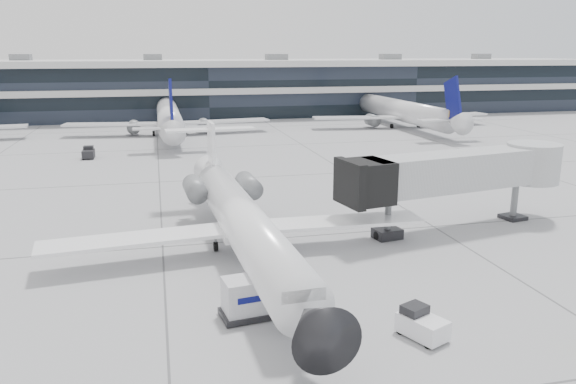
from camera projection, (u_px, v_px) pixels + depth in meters
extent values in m
plane|color=gray|center=(305.00, 236.00, 40.12)|extent=(220.00, 220.00, 0.00)
cube|color=black|center=(204.00, 91.00, 116.36)|extent=(170.00, 22.00, 10.00)
cylinder|color=white|center=(244.00, 224.00, 35.02)|extent=(3.95, 24.86, 2.79)
cone|color=black|center=(315.00, 324.00, 22.12)|extent=(2.92, 3.02, 2.79)
cone|color=white|center=(211.00, 174.00, 48.03)|extent=(2.80, 3.42, 2.65)
cube|color=white|center=(134.00, 239.00, 34.37)|extent=(11.58, 3.99, 0.23)
cube|color=white|center=(339.00, 222.00, 37.94)|extent=(11.40, 2.94, 0.23)
cylinder|color=slate|center=(195.00, 189.00, 42.26)|extent=(1.71, 3.58, 1.55)
cylinder|color=slate|center=(249.00, 185.00, 43.36)|extent=(1.71, 3.58, 1.55)
cube|color=white|center=(212.00, 150.00, 46.93)|extent=(0.42, 2.69, 4.64)
cube|color=white|center=(210.00, 129.00, 46.91)|extent=(7.50, 2.00, 0.17)
cylinder|color=black|center=(287.00, 326.00, 26.38)|extent=(0.21, 0.59, 0.58)
cylinder|color=black|center=(216.00, 246.00, 37.03)|extent=(0.28, 0.67, 0.66)
cylinder|color=black|center=(261.00, 242.00, 37.85)|extent=(0.28, 0.67, 0.66)
cube|color=#A4A6A8|center=(455.00, 171.00, 40.80)|extent=(14.57, 5.45, 2.65)
cube|color=black|center=(368.00, 181.00, 37.95)|extent=(3.21, 3.70, 2.86)
cylinder|color=slate|center=(388.00, 219.00, 39.32)|extent=(0.45, 0.45, 2.86)
cube|color=black|center=(387.00, 233.00, 39.58)|extent=(2.07, 1.74, 0.71)
cylinder|color=slate|center=(514.00, 200.00, 43.90)|extent=(0.51, 0.51, 3.06)
cylinder|color=#A4A6A8|center=(533.00, 163.00, 43.80)|extent=(4.08, 4.08, 3.06)
cube|color=white|center=(422.00, 326.00, 25.77)|extent=(2.11, 2.58, 0.91)
cube|color=black|center=(415.00, 310.00, 26.01)|extent=(1.39, 1.29, 0.51)
cylinder|color=black|center=(400.00, 330.00, 26.15)|extent=(0.35, 0.48, 0.45)
cylinder|color=black|center=(416.00, 323.00, 26.80)|extent=(0.35, 0.48, 0.45)
cylinder|color=black|center=(428.00, 344.00, 24.89)|extent=(0.35, 0.48, 0.45)
cylinder|color=black|center=(444.00, 336.00, 25.55)|extent=(0.35, 0.48, 0.45)
cube|color=black|center=(246.00, 314.00, 27.83)|extent=(2.67, 2.13, 0.30)
cube|color=silver|center=(246.00, 295.00, 27.59)|extent=(2.33, 1.87, 1.70)
cone|color=#EA4A0C|center=(224.00, 188.00, 52.98)|extent=(0.35, 0.35, 0.54)
cube|color=#EA4A0C|center=(225.00, 191.00, 53.04)|extent=(0.39, 0.39, 0.03)
cube|color=black|center=(88.00, 154.00, 69.28)|extent=(1.37, 2.32, 0.95)
cube|color=black|center=(88.00, 148.00, 69.63)|extent=(1.16, 0.95, 0.53)
cylinder|color=black|center=(85.00, 156.00, 70.03)|extent=(0.19, 0.46, 0.46)
cylinder|color=black|center=(94.00, 155.00, 70.29)|extent=(0.19, 0.46, 0.46)
cylinder|color=black|center=(83.00, 158.00, 68.44)|extent=(0.19, 0.46, 0.46)
cylinder|color=black|center=(93.00, 158.00, 68.70)|extent=(0.19, 0.46, 0.46)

